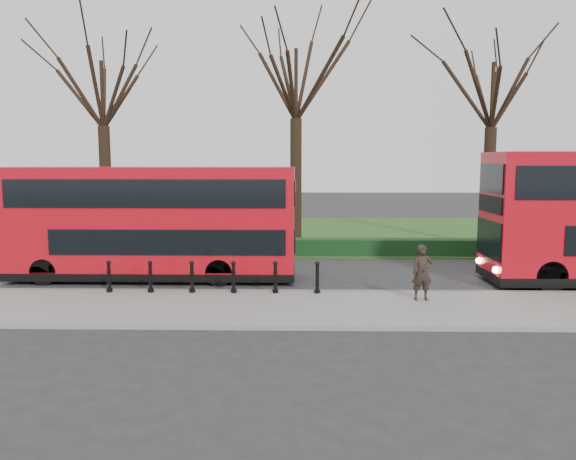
{
  "coord_description": "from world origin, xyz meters",
  "views": [
    {
      "loc": [
        2.19,
        -19.36,
        4.46
      ],
      "look_at": [
        1.78,
        0.5,
        2.0
      ],
      "focal_mm": 35.0,
      "sensor_mm": 36.0,
      "label": 1
    }
  ],
  "objects": [
    {
      "name": "bus_lead",
      "position": [
        -3.29,
        1.38,
        2.13
      ],
      "size": [
        10.61,
        2.44,
        4.22
      ],
      "color": "red",
      "rests_on": "ground"
    },
    {
      "name": "tree_left",
      "position": [
        -8.0,
        10.0,
        8.26
      ],
      "size": [
        7.27,
        7.27,
        11.37
      ],
      "color": "black",
      "rests_on": "ground"
    },
    {
      "name": "yellow_line_inner",
      "position": [
        0.0,
        -0.5,
        0.01
      ],
      "size": [
        60.0,
        0.1,
        0.01
      ],
      "primitive_type": "cube",
      "color": "yellow",
      "rests_on": "ground"
    },
    {
      "name": "pavement",
      "position": [
        0.0,
        -3.0,
        0.07
      ],
      "size": [
        60.0,
        4.0,
        0.15
      ],
      "primitive_type": "cube",
      "color": "gray",
      "rests_on": "ground"
    },
    {
      "name": "ground",
      "position": [
        0.0,
        0.0,
        0.0
      ],
      "size": [
        120.0,
        120.0,
        0.0
      ],
      "primitive_type": "plane",
      "color": "#28282B",
      "rests_on": "ground"
    },
    {
      "name": "tree_mid",
      "position": [
        2.0,
        10.0,
        8.74
      ],
      "size": [
        7.7,
        7.7,
        12.02
      ],
      "color": "black",
      "rests_on": "ground"
    },
    {
      "name": "tree_right",
      "position": [
        12.0,
        10.0,
        8.13
      ],
      "size": [
        7.16,
        7.16,
        11.19
      ],
      "color": "black",
      "rests_on": "ground"
    },
    {
      "name": "bollard_row",
      "position": [
        -0.65,
        -1.35,
        0.65
      ],
      "size": [
        7.01,
        0.15,
        1.0
      ],
      "color": "black",
      "rests_on": "pavement"
    },
    {
      "name": "pedestrian",
      "position": [
        6.0,
        -2.21,
        1.02
      ],
      "size": [
        0.67,
        0.47,
        1.73
      ],
      "primitive_type": "imported",
      "rotation": [
        0.0,
        0.0,
        0.09
      ],
      "color": "black",
      "rests_on": "pavement"
    },
    {
      "name": "yellow_line_outer",
      "position": [
        0.0,
        -0.7,
        0.01
      ],
      "size": [
        60.0,
        0.1,
        0.01
      ],
      "primitive_type": "cube",
      "color": "yellow",
      "rests_on": "ground"
    },
    {
      "name": "grass_verge",
      "position": [
        0.0,
        15.0,
        0.03
      ],
      "size": [
        60.0,
        18.0,
        0.06
      ],
      "primitive_type": "cube",
      "color": "#2D4E1A",
      "rests_on": "ground"
    },
    {
      "name": "hedge",
      "position": [
        0.0,
        6.8,
        0.4
      ],
      "size": [
        60.0,
        0.9,
        0.8
      ],
      "primitive_type": "cube",
      "color": "black",
      "rests_on": "ground"
    },
    {
      "name": "kerb",
      "position": [
        0.0,
        -1.0,
        0.07
      ],
      "size": [
        60.0,
        0.25,
        0.16
      ],
      "primitive_type": "cube",
      "color": "slate",
      "rests_on": "ground"
    }
  ]
}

